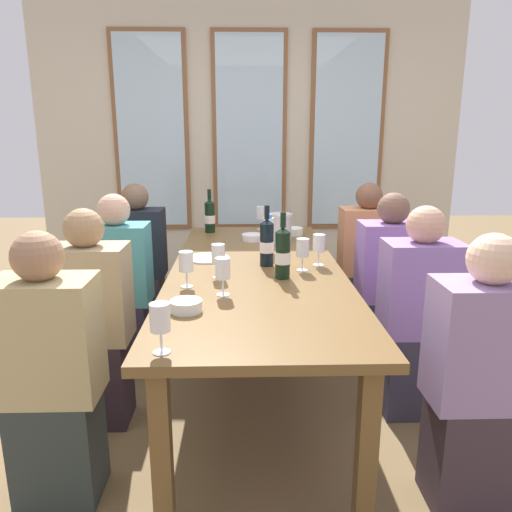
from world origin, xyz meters
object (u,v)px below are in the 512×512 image
object	(u,v)px
wine_bottle_2	(283,253)
seated_person_7	(479,383)
wine_glass_0	(223,269)
white_plate_0	(207,258)
metal_pitcher	(281,227)
seated_person_0	(139,265)
wine_glass_3	(186,263)
seated_person_4	(119,290)
wine_glass_1	(303,249)
wine_glass_4	(319,244)
wine_glass_5	(261,214)
seated_person_1	(365,263)
dining_table	(256,280)
seated_person_5	(388,287)
tasting_bowl_1	(186,306)
wine_bottle_1	(210,216)
tasting_bowl_0	(252,237)
tasting_bowl_2	(293,231)
wine_glass_2	(218,255)
seated_person_3	(418,319)
seated_person_6	(51,378)
wine_glass_6	(160,320)
wine_bottle_0	(267,242)
seated_person_2	(92,325)
water_bottle	(269,235)

from	to	relation	value
wine_bottle_2	seated_person_7	distance (m)	1.05
wine_glass_0	white_plate_0	bearing A→B (deg)	100.05
metal_pitcher	seated_person_0	world-z (taller)	seated_person_0
wine_glass_3	seated_person_4	xyz separation A→B (m)	(-0.48, 0.61, -0.33)
wine_glass_1	wine_glass_4	world-z (taller)	same
wine_glass_5	seated_person_1	bearing A→B (deg)	-15.47
dining_table	seated_person_5	world-z (taller)	seated_person_5
dining_table	tasting_bowl_1	distance (m)	0.74
wine_bottle_1	tasting_bowl_0	world-z (taller)	wine_bottle_1
tasting_bowl_2	wine_glass_2	distance (m)	1.16
wine_glass_2	seated_person_3	distance (m)	1.07
wine_glass_4	seated_person_6	xyz separation A→B (m)	(-1.17, -0.85, -0.34)
wine_glass_6	wine_glass_1	bearing A→B (deg)	59.04
wine_glass_1	wine_glass_3	world-z (taller)	same
tasting_bowl_1	seated_person_6	world-z (taller)	seated_person_6
wine_glass_0	wine_glass_2	size ratio (longest dim) A/B	1.00
metal_pitcher	wine_bottle_0	world-z (taller)	wine_bottle_0
wine_glass_1	wine_glass_4	xyz separation A→B (m)	(0.10, 0.11, 0.00)
wine_bottle_1	wine_glass_3	bearing A→B (deg)	-91.20
seated_person_1	wine_glass_3	bearing A→B (deg)	-134.15
white_plate_0	seated_person_3	size ratio (longest dim) A/B	0.22
seated_person_2	wine_glass_5	bearing A→B (deg)	56.58
wine_bottle_0	seated_person_3	distance (m)	0.88
wine_glass_5	seated_person_1	distance (m)	0.85
dining_table	wine_glass_3	xyz separation A→B (m)	(-0.34, -0.34, 0.19)
wine_glass_6	seated_person_0	world-z (taller)	seated_person_0
white_plate_0	tasting_bowl_0	size ratio (longest dim) A/B	1.72
white_plate_0	wine_glass_6	distance (m)	1.25
water_bottle	tasting_bowl_2	bearing A→B (deg)	70.14
wine_glass_5	wine_glass_4	bearing A→B (deg)	-74.96
wine_bottle_1	wine_glass_4	bearing A→B (deg)	-54.96
tasting_bowl_1	seated_person_5	xyz separation A→B (m)	(1.13, 0.95, -0.24)
wine_glass_1	wine_glass_3	size ratio (longest dim) A/B	1.00
wine_bottle_0	water_bottle	size ratio (longest dim) A/B	1.39
wine_glass_6	dining_table	bearing A→B (deg)	71.86
seated_person_3	wine_glass_1	bearing A→B (deg)	163.95
tasting_bowl_1	wine_glass_4	size ratio (longest dim) A/B	0.76
wine_bottle_1	seated_person_1	xyz separation A→B (m)	(1.14, -0.11, -0.33)
wine_glass_6	seated_person_4	distance (m)	1.45
wine_glass_4	seated_person_7	bearing A→B (deg)	-62.94
wine_glass_4	seated_person_1	world-z (taller)	seated_person_1
water_bottle	wine_glass_2	distance (m)	0.57
wine_glass_2	wine_glass_5	size ratio (longest dim) A/B	1.00
seated_person_5	seated_person_0	bearing A→B (deg)	160.96
tasting_bowl_1	water_bottle	bearing A→B (deg)	68.01
seated_person_1	seated_person_7	xyz separation A→B (m)	(0.00, -1.76, 0.00)
tasting_bowl_1	seated_person_1	size ratio (longest dim) A/B	0.12
dining_table	wine_glass_6	xyz separation A→B (m)	(-0.35, -1.06, 0.19)
water_bottle	seated_person_0	bearing A→B (deg)	148.77
water_bottle	seated_person_1	xyz separation A→B (m)	(0.74, 0.55, -0.33)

